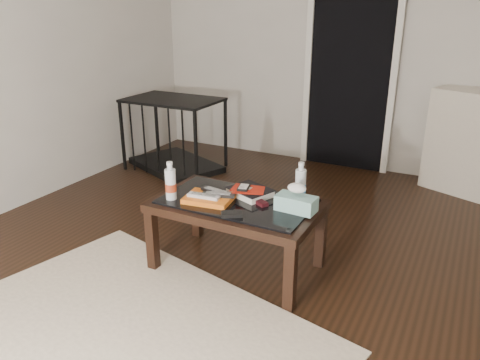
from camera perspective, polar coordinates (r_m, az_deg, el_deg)
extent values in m
plane|color=black|center=(2.76, 6.26, -14.44)|extent=(5.00, 5.00, 0.00)
plane|color=beige|center=(4.69, 18.71, 16.87)|extent=(5.00, 0.00, 5.00)
cube|color=black|center=(4.78, 13.33, 13.19)|extent=(0.80, 0.05, 2.00)
cube|color=silver|center=(4.87, 8.33, 13.65)|extent=(0.06, 0.04, 2.04)
cube|color=silver|center=(4.66, 18.33, 12.54)|extent=(0.06, 0.04, 2.04)
cube|color=black|center=(2.99, -10.64, -7.25)|extent=(0.06, 0.06, 0.40)
cube|color=black|center=(2.59, 6.12, -11.75)|extent=(0.06, 0.06, 0.40)
cube|color=black|center=(3.36, -5.26, -3.63)|extent=(0.06, 0.06, 0.40)
cube|color=black|center=(3.01, 9.80, -6.92)|extent=(0.06, 0.06, 0.40)
cube|color=black|center=(2.86, -0.38, -3.20)|extent=(1.00, 0.60, 0.05)
cube|color=black|center=(2.84, -0.38, -2.63)|extent=(0.90, 0.50, 0.01)
cube|color=beige|center=(2.53, -14.79, -18.64)|extent=(2.28, 1.91, 0.01)
cube|color=black|center=(4.84, -7.80, 1.84)|extent=(1.06, 0.90, 0.06)
cube|color=black|center=(4.67, -8.21, 9.64)|extent=(1.06, 0.90, 0.02)
cube|color=black|center=(4.80, -14.14, 5.22)|extent=(0.03, 0.03, 0.70)
cube|color=black|center=(4.29, -5.41, 3.96)|extent=(0.03, 0.03, 0.70)
cube|color=black|center=(5.22, -10.12, 6.75)|extent=(0.03, 0.03, 0.70)
cube|color=black|center=(4.76, -1.78, 5.71)|extent=(0.03, 0.03, 0.70)
cube|color=orange|center=(2.84, -3.82, -2.25)|extent=(0.31, 0.25, 0.03)
cube|color=silver|center=(2.81, -4.46, -1.94)|extent=(0.20, 0.07, 0.02)
cube|color=black|center=(2.83, -2.67, -1.77)|extent=(0.21, 0.11, 0.02)
cube|color=black|center=(2.88, -3.00, -1.35)|extent=(0.21, 0.08, 0.02)
cube|color=black|center=(2.91, 1.25, -1.47)|extent=(0.31, 0.28, 0.05)
cube|color=#AB190B|center=(2.89, 0.90, -1.04)|extent=(0.21, 0.16, 0.01)
cube|color=black|center=(2.88, 0.45, -0.90)|extent=(0.09, 0.12, 0.02)
cube|color=black|center=(2.78, 2.59, -2.79)|extent=(0.10, 0.09, 0.02)
cube|color=black|center=(2.64, -1.00, -4.17)|extent=(0.14, 0.12, 0.02)
cylinder|color=silver|center=(2.85, -8.48, -0.07)|extent=(0.08, 0.08, 0.24)
cylinder|color=silver|center=(2.84, 7.40, -0.13)|extent=(0.07, 0.07, 0.24)
cube|color=teal|center=(2.71, 6.86, -2.84)|extent=(0.24, 0.13, 0.09)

